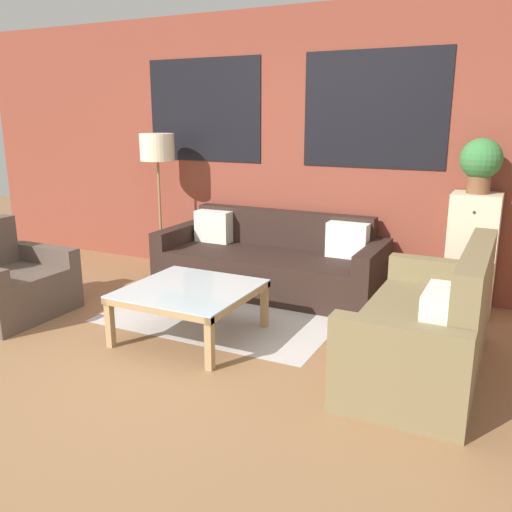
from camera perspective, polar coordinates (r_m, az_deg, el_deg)
ground_plane at (r=4.10m, az=-11.29°, el=-10.98°), size 16.00×16.00×0.00m
wall_back_brick at (r=5.82m, az=2.94°, el=11.23°), size 8.40×0.09×2.80m
rug at (r=4.99m, az=-2.94°, el=-5.89°), size 2.03×1.51×0.00m
couch_dark at (r=5.53m, az=1.52°, el=-0.83°), size 2.29×0.88×0.78m
settee_vintage at (r=3.96m, az=17.66°, el=-7.45°), size 0.80×1.68×0.92m
armchair_corner at (r=5.34m, az=-24.61°, el=-2.78°), size 0.80×0.91×0.84m
coffee_table at (r=4.38m, az=-6.96°, el=-4.03°), size 0.97×0.97×0.42m
floor_lamp at (r=6.10m, az=-10.34°, el=10.58°), size 0.37×0.37×1.56m
drawer_cabinet at (r=5.23m, az=21.72°, el=0.22°), size 0.42×0.38×1.09m
potted_plant at (r=5.10m, az=22.59°, el=9.15°), size 0.35×0.35×0.47m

